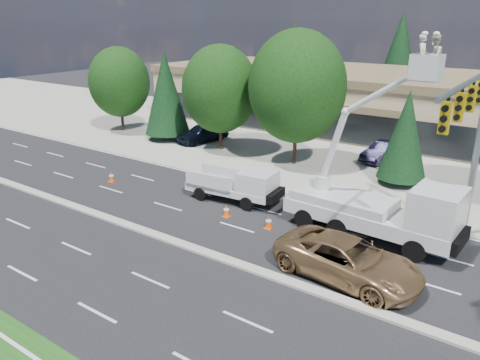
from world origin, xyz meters
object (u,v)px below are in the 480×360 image
Objects in this scene: signal_mast at (475,127)px; bucket_truck at (384,200)px; utility_pickup at (238,188)px; minivan at (348,260)px.

bucket_truck is (-3.31, -0.88, -3.94)m from signal_mast.
signal_mast is at bearing -1.78° from utility_pickup.
utility_pickup is at bearing 69.39° from minivan.
minivan is (8.87, -4.47, 0.01)m from utility_pickup.
bucket_truck is 4.56m from minivan.
utility_pickup is 8.89m from bucket_truck.
signal_mast is 5.22m from bucket_truck.
signal_mast is 1.79× the size of utility_pickup.
utility_pickup is 0.57× the size of bucket_truck.
bucket_truck is at bearing -165.09° from signal_mast.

